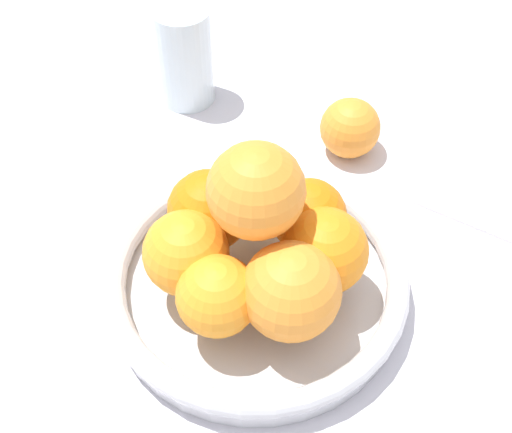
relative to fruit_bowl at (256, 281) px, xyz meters
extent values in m
plane|color=silver|center=(0.00, 0.00, -0.02)|extent=(4.00, 4.00, 0.00)
cylinder|color=silver|center=(0.00, 0.00, -0.01)|extent=(0.26, 0.26, 0.02)
torus|color=silver|center=(0.00, 0.00, 0.01)|extent=(0.27, 0.27, 0.02)
sphere|color=orange|center=(0.05, -0.03, 0.05)|extent=(0.07, 0.07, 0.07)
sphere|color=orange|center=(0.06, 0.02, 0.05)|extent=(0.07, 0.07, 0.07)
sphere|color=orange|center=(0.01, 0.06, 0.06)|extent=(0.08, 0.08, 0.08)
sphere|color=orange|center=(-0.04, 0.04, 0.06)|extent=(0.07, 0.07, 0.07)
sphere|color=orange|center=(-0.06, 0.01, 0.05)|extent=(0.07, 0.07, 0.07)
sphere|color=orange|center=(-0.04, -0.04, 0.06)|extent=(0.08, 0.08, 0.08)
sphere|color=orange|center=(0.01, -0.05, 0.05)|extent=(0.07, 0.07, 0.07)
sphere|color=orange|center=(0.00, 0.00, 0.12)|extent=(0.08, 0.08, 0.08)
sphere|color=orange|center=(-0.20, -0.08, 0.01)|extent=(0.06, 0.06, 0.06)
cylinder|color=silver|center=(-0.12, -0.27, 0.04)|extent=(0.06, 0.06, 0.12)
cube|color=white|center=(-0.29, 0.07, -0.02)|extent=(0.19, 0.19, 0.01)
camera|label=1|loc=(0.24, 0.29, 0.52)|focal=50.00mm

